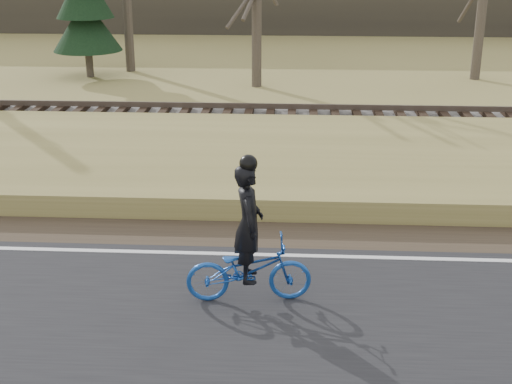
{
  "coord_description": "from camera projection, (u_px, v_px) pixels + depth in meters",
  "views": [
    {
      "loc": [
        1.31,
        -10.9,
        5.29
      ],
      "look_at": [
        0.66,
        0.5,
        1.1
      ],
      "focal_mm": 50.0,
      "sensor_mm": 36.0,
      "label": 1
    }
  ],
  "objects": [
    {
      "name": "embankment",
      "position": [
        236.0,
        172.0,
        15.96
      ],
      "size": [
        120.0,
        5.0,
        0.44
      ],
      "primitive_type": "cube",
      "color": "#9B904F",
      "rests_on": "ground"
    },
    {
      "name": "railroad",
      "position": [
        248.0,
        117.0,
        19.42
      ],
      "size": [
        120.0,
        2.4,
        0.29
      ],
      "color": "black",
      "rests_on": "ballast"
    },
    {
      "name": "edge_line",
      "position": [
        217.0,
        254.0,
        12.27
      ],
      "size": [
        120.0,
        0.12,
        0.01
      ],
      "primitive_type": "cube",
      "color": "silver",
      "rests_on": "road"
    },
    {
      "name": "ballast",
      "position": [
        248.0,
        128.0,
        19.52
      ],
      "size": [
        120.0,
        3.0,
        0.45
      ],
      "primitive_type": "cube",
      "color": "slate",
      "rests_on": "ground"
    },
    {
      "name": "cyclist",
      "position": [
        249.0,
        256.0,
        10.51
      ],
      "size": [
        1.92,
        0.85,
        2.28
      ],
      "rotation": [
        0.0,
        0.0,
        1.68
      ],
      "color": "#16469C",
      "rests_on": "road"
    },
    {
      "name": "road",
      "position": [
        196.0,
        340.0,
        9.75
      ],
      "size": [
        120.0,
        6.0,
        0.06
      ],
      "primitive_type": "cube",
      "color": "black",
      "rests_on": "ground"
    },
    {
      "name": "shoulder",
      "position": [
        223.0,
        233.0,
        13.22
      ],
      "size": [
        120.0,
        1.6,
        0.04
      ],
      "primitive_type": "cube",
      "color": "#473A2B",
      "rests_on": "ground"
    },
    {
      "name": "ground",
      "position": [
        216.0,
        262.0,
        12.1
      ],
      "size": [
        120.0,
        120.0,
        0.0
      ],
      "primitive_type": "plane",
      "color": "#9B904F",
      "rests_on": "ground"
    }
  ]
}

